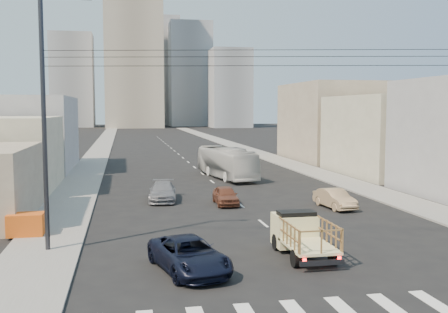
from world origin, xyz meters
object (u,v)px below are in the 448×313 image
object	(u,v)px
sedan_brown	(226,195)
crate_stack	(26,224)
city_bus	(226,163)
streetlamp_left	(46,114)
navy_pickup	(189,255)
sedan_grey	(163,192)
flatbed_pickup	(302,232)
sedan_tan	(335,199)

from	to	relation	value
sedan_brown	crate_stack	distance (m)	14.04
city_bus	streetlamp_left	xyz separation A→B (m)	(-13.20, -24.27, 4.95)
navy_pickup	sedan_grey	distance (m)	16.90
flatbed_pickup	sedan_tan	bearing A→B (deg)	60.34
navy_pickup	sedan_brown	distance (m)	15.22
navy_pickup	sedan_tan	xyz separation A→B (m)	(11.34, 11.85, -0.04)
navy_pickup	sedan_tan	distance (m)	16.41
flatbed_pickup	city_bus	world-z (taller)	city_bus
sedan_tan	sedan_grey	bearing A→B (deg)	149.32
streetlamp_left	crate_stack	xyz separation A→B (m)	(-1.61, 3.10, -5.75)
navy_pickup	sedan_brown	bearing A→B (deg)	59.48
navy_pickup	crate_stack	xyz separation A→B (m)	(-7.63, 7.28, -0.00)
navy_pickup	sedan_tan	size ratio (longest dim) A/B	1.27
flatbed_pickup	city_bus	xyz separation A→B (m)	(1.85, 27.16, 0.39)
navy_pickup	sedan_tan	bearing A→B (deg)	32.44
streetlamp_left	crate_stack	bearing A→B (deg)	117.37
sedan_tan	streetlamp_left	world-z (taller)	streetlamp_left
sedan_tan	streetlamp_left	size ratio (longest dim) A/B	0.33
sedan_brown	streetlamp_left	world-z (taller)	streetlamp_left
navy_pickup	city_bus	distance (m)	29.36
city_bus	sedan_brown	size ratio (longest dim) A/B	2.85
city_bus	sedan_grey	world-z (taller)	city_bus
sedan_grey	crate_stack	bearing A→B (deg)	-123.37
flatbed_pickup	streetlamp_left	xyz separation A→B (m)	(-11.35, 2.89, 5.34)
city_bus	navy_pickup	bearing A→B (deg)	-113.42
streetlamp_left	crate_stack	size ratio (longest dim) A/B	6.67
sedan_brown	crate_stack	bearing A→B (deg)	-147.48
flatbed_pickup	sedan_brown	world-z (taller)	flatbed_pickup
city_bus	crate_stack	bearing A→B (deg)	-134.23
sedan_brown	sedan_grey	xyz separation A→B (m)	(-4.21, 2.33, 0.04)
crate_stack	city_bus	bearing A→B (deg)	55.04
sedan_grey	sedan_brown	bearing A→B (deg)	-23.31
sedan_grey	sedan_tan	bearing A→B (deg)	-18.67
crate_stack	flatbed_pickup	bearing A→B (deg)	-24.81
flatbed_pickup	sedan_tan	distance (m)	12.16
sedan_brown	navy_pickup	bearing A→B (deg)	-105.46
sedan_brown	sedan_tan	distance (m)	7.48
navy_pickup	flatbed_pickup	bearing A→B (deg)	-0.17
city_bus	sedan_grey	bearing A→B (deg)	-130.54
flatbed_pickup	sedan_brown	distance (m)	13.32
flatbed_pickup	sedan_grey	size ratio (longest dim) A/B	0.95
flatbed_pickup	navy_pickup	distance (m)	5.50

